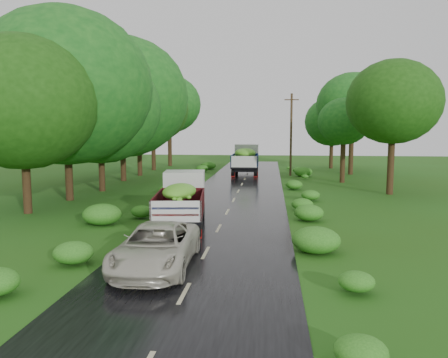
# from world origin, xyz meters

# --- Properties ---
(ground) EXTENTS (120.00, 120.00, 0.00)m
(ground) POSITION_xyz_m (0.00, 0.00, 0.00)
(ground) COLOR #264E10
(ground) RESTS_ON ground
(road) EXTENTS (6.50, 80.00, 0.02)m
(road) POSITION_xyz_m (0.00, 5.00, 0.01)
(road) COLOR black
(road) RESTS_ON ground
(road_lines) EXTENTS (0.12, 69.60, 0.00)m
(road_lines) POSITION_xyz_m (0.00, 6.00, 0.02)
(road_lines) COLOR #BFB78C
(road_lines) RESTS_ON road
(truck_near) EXTENTS (2.72, 5.97, 2.42)m
(truck_near) POSITION_xyz_m (-1.78, 4.39, 1.37)
(truck_near) COLOR black
(truck_near) RESTS_ON ground
(truck_far) EXTENTS (2.57, 7.00, 2.93)m
(truck_far) POSITION_xyz_m (-0.16, 28.08, 1.66)
(truck_far) COLOR black
(truck_far) RESTS_ON ground
(car) EXTENTS (2.47, 5.12, 1.40)m
(car) POSITION_xyz_m (-1.34, -1.89, 0.72)
(car) COLOR beige
(car) RESTS_ON road
(utility_pole) EXTENTS (1.38, 0.28, 7.90)m
(utility_pole) POSITION_xyz_m (4.25, 27.30, 4.07)
(utility_pole) COLOR #382616
(utility_pole) RESTS_ON ground
(trees_left) EXTENTS (5.06, 34.46, 9.40)m
(trees_left) POSITION_xyz_m (-10.37, 20.06, 6.70)
(trees_left) COLOR black
(trees_left) RESTS_ON ground
(trees_right) EXTENTS (5.50, 23.61, 8.54)m
(trees_right) POSITION_xyz_m (9.81, 26.13, 5.99)
(trees_right) COLOR black
(trees_right) RESTS_ON ground
(shrubs) EXTENTS (11.90, 44.00, 0.70)m
(shrubs) POSITION_xyz_m (0.00, 14.00, 0.35)
(shrubs) COLOR #266A19
(shrubs) RESTS_ON ground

